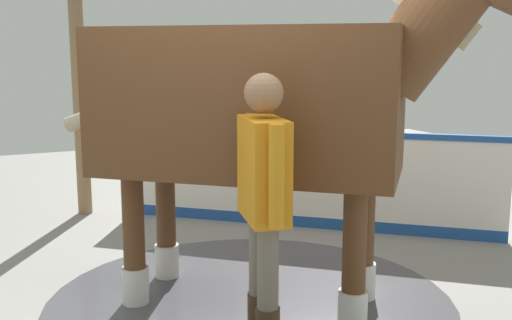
% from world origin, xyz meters
% --- Properties ---
extents(ground_plane, '(16.00, 16.00, 0.02)m').
position_xyz_m(ground_plane, '(0.00, 0.00, -0.01)').
color(ground_plane, gray).
extents(wet_patch, '(3.07, 3.07, 0.00)m').
position_xyz_m(wet_patch, '(0.18, -0.26, 0.00)').
color(wet_patch, '#4C4C54').
rests_on(wet_patch, ground).
extents(barrier_wall, '(2.74, 3.13, 1.06)m').
position_xyz_m(barrier_wall, '(1.73, -1.61, 0.49)').
color(barrier_wall, white).
rests_on(barrier_wall, ground).
extents(roof_post_far, '(0.16, 0.16, 2.73)m').
position_xyz_m(roof_post_far, '(3.31, 0.43, 1.37)').
color(roof_post_far, olive).
rests_on(roof_post_far, ground).
extents(horse, '(2.49, 2.76, 2.61)m').
position_xyz_m(horse, '(0.10, -0.34, 1.50)').
color(horse, brown).
rests_on(horse, ground).
extents(handler, '(0.68, 0.32, 1.74)m').
position_xyz_m(handler, '(-0.60, 0.01, 1.02)').
color(handler, '#47331E').
rests_on(handler, ground).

